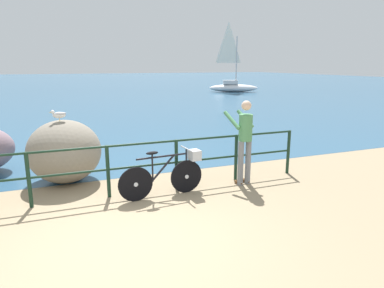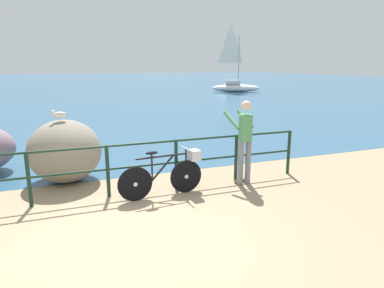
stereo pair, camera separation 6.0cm
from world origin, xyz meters
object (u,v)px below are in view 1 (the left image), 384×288
at_px(breakwater_boulder_main, 64,151).
at_px(sailboat, 233,84).
at_px(bicycle, 169,172).
at_px(person_at_railing, 245,138).
at_px(seagull, 59,114).

height_order(breakwater_boulder_main, sailboat, sailboat).
relative_size(bicycle, breakwater_boulder_main, 1.05).
xyz_separation_m(person_at_railing, sailboat, (11.45, 22.16, -0.28)).
distance_m(bicycle, sailboat, 25.81).
bearing_deg(bicycle, breakwater_boulder_main, 134.14).
height_order(bicycle, seagull, seagull).
bearing_deg(bicycle, person_at_railing, -2.83).
distance_m(breakwater_boulder_main, seagull, 0.82).
relative_size(person_at_railing, sailboat, 0.29).
bearing_deg(person_at_railing, sailboat, -37.38).
relative_size(breakwater_boulder_main, seagull, 4.79).
xyz_separation_m(person_at_railing, breakwater_boulder_main, (-3.51, 1.54, -0.32)).
distance_m(person_at_railing, seagull, 3.88).
xyz_separation_m(breakwater_boulder_main, sailboat, (14.97, 20.62, 0.03)).
distance_m(person_at_railing, breakwater_boulder_main, 3.85).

